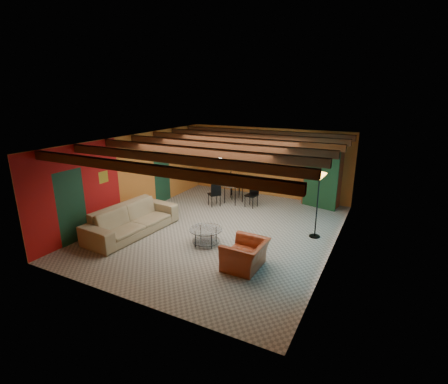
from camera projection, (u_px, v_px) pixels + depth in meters
The scene contains 11 objects.
room at pixel (223, 152), 9.53m from camera, with size 6.52×8.01×2.71m.
sofa at pixel (132, 220), 9.78m from camera, with size 2.90×1.14×0.85m, color #8B795A.
armchair at pixel (245, 255), 7.86m from camera, with size 1.04×0.91×0.68m, color maroon.
coffee_table at pixel (206, 236), 9.11m from camera, with size 0.90×0.90×0.46m, color silver, non-canonical shape.
dining_table at pixel (234, 190), 12.43m from camera, with size 1.93×1.93×1.01m, color white, non-canonical shape.
armoire at pixel (322, 177), 12.00m from camera, with size 1.22×0.60×2.14m, color brown.
floor_lamp at pixel (317, 206), 9.36m from camera, with size 0.39×0.39×1.91m, color black, non-canonical shape.
ceiling_fan at pixel (221, 153), 9.44m from camera, with size 1.50×1.50×0.44m, color #472614, non-canonical shape.
painting at pixel (247, 153), 13.41m from camera, with size 1.05×0.03×0.65m, color black.
potted_plant at pixel (326, 141), 11.61m from camera, with size 0.43×0.37×0.48m, color #26661E.
vase at pixel (234, 174), 12.25m from camera, with size 0.20×0.20×0.21m, color orange.
Camera 1 is at (4.36, -8.27, 4.04)m, focal length 26.65 mm.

